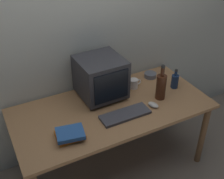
% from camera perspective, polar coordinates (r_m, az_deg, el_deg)
% --- Properties ---
extents(ground_plane, '(6.00, 6.00, 0.00)m').
position_cam_1_polar(ground_plane, '(2.93, 0.00, -14.69)').
color(ground_plane, gray).
extents(back_wall, '(4.00, 0.08, 2.50)m').
position_cam_1_polar(back_wall, '(2.56, -4.89, 11.85)').
color(back_wall, beige).
rests_on(back_wall, ground).
extents(desk, '(1.69, 0.81, 0.71)m').
position_cam_1_polar(desk, '(2.50, 0.00, -4.92)').
color(desk, '#9E7047').
rests_on(desk, ground).
extents(crt_monitor, '(0.39, 0.40, 0.37)m').
position_cam_1_polar(crt_monitor, '(2.49, -2.29, 2.43)').
color(crt_monitor, '#333338').
rests_on(crt_monitor, desk).
extents(keyboard, '(0.42, 0.15, 0.02)m').
position_cam_1_polar(keyboard, '(2.35, 2.64, -5.00)').
color(keyboard, '#3F3F47').
rests_on(keyboard, desk).
extents(computer_mouse, '(0.09, 0.11, 0.04)m').
position_cam_1_polar(computer_mouse, '(2.47, 8.20, -3.04)').
color(computer_mouse, beige).
rests_on(computer_mouse, desk).
extents(bottle_tall, '(0.09, 0.09, 0.34)m').
position_cam_1_polar(bottle_tall, '(2.53, 9.72, 0.71)').
color(bottle_tall, '#472314').
rests_on(bottle_tall, desk).
extents(bottle_short, '(0.07, 0.07, 0.20)m').
position_cam_1_polar(bottle_short, '(2.73, 12.38, 1.72)').
color(bottle_short, navy).
rests_on(bottle_short, desk).
extents(book_stack, '(0.23, 0.20, 0.07)m').
position_cam_1_polar(book_stack, '(2.16, -8.31, -8.79)').
color(book_stack, orange).
rests_on(book_stack, desk).
extents(mug, '(0.12, 0.08, 0.09)m').
position_cam_1_polar(mug, '(2.69, 4.39, 1.19)').
color(mug, white).
rests_on(mug, desk).
extents(cd_spindle, '(0.12, 0.12, 0.04)m').
position_cam_1_polar(cd_spindle, '(2.88, 7.62, 2.85)').
color(cd_spindle, '#595B66').
rests_on(cd_spindle, desk).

